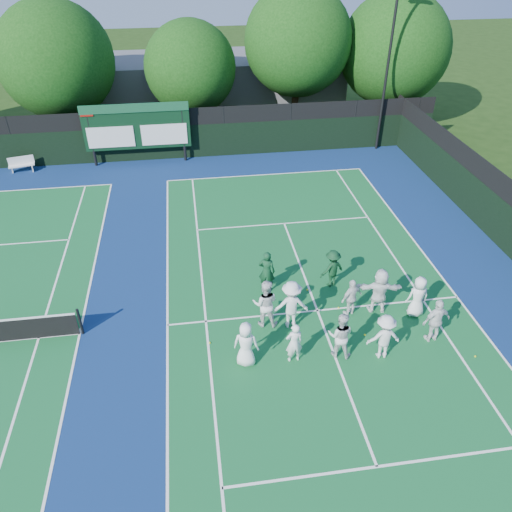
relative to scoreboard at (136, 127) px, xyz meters
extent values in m
plane|color=#1B360E|center=(7.01, -15.59, -2.19)|extent=(120.00, 120.00, 0.00)
cube|color=navy|center=(1.01, -14.59, -2.19)|extent=(34.00, 32.00, 0.01)
cube|color=#135D2B|center=(7.01, -14.59, -2.18)|extent=(10.97, 23.77, 0.00)
cube|color=white|center=(7.01, -2.70, -2.18)|extent=(10.97, 0.08, 0.00)
cube|color=white|center=(1.53, -14.59, -2.18)|extent=(0.08, 23.77, 0.00)
cube|color=white|center=(12.50, -14.59, -2.18)|extent=(0.08, 23.77, 0.00)
cube|color=white|center=(2.90, -14.59, -2.18)|extent=(0.08, 23.77, 0.00)
cube|color=white|center=(11.13, -14.59, -2.18)|extent=(0.08, 23.77, 0.00)
cube|color=white|center=(7.01, -20.99, -2.18)|extent=(8.23, 0.08, 0.00)
cube|color=white|center=(7.01, -8.19, -2.18)|extent=(8.23, 0.08, 0.00)
cube|color=white|center=(7.01, -14.59, -2.18)|extent=(0.08, 12.80, 0.00)
cube|color=white|center=(-6.99, -2.70, -2.18)|extent=(10.97, 0.08, 0.00)
cube|color=white|center=(-1.50, -14.59, -2.18)|extent=(0.08, 23.77, 0.00)
cube|color=white|center=(-2.87, -14.59, -2.18)|extent=(0.08, 23.77, 0.00)
cube|color=black|center=(1.01, 0.41, -1.19)|extent=(34.00, 0.08, 2.00)
cube|color=black|center=(1.01, 0.41, 0.31)|extent=(34.00, 0.05, 1.00)
cylinder|color=black|center=(-2.59, 0.01, -0.44)|extent=(0.16, 0.16, 3.50)
cylinder|color=black|center=(2.61, 0.01, -0.44)|extent=(0.16, 0.16, 3.50)
cube|color=black|center=(0.01, 0.01, 0.01)|extent=(6.00, 0.15, 2.60)
cube|color=#164D2D|center=(0.01, -0.09, 1.11)|extent=(6.00, 0.05, 0.50)
cube|color=silver|center=(-1.49, -0.09, -0.49)|extent=(2.60, 0.04, 1.20)
cube|color=silver|center=(1.51, -0.09, -0.49)|extent=(2.60, 0.04, 1.20)
cube|color=maroon|center=(-2.59, -0.09, 1.01)|extent=(0.70, 0.04, 0.50)
cube|color=#5C5D62|center=(5.01, 8.41, -0.19)|extent=(18.00, 6.00, 4.00)
cylinder|color=black|center=(14.51, 0.11, 2.81)|extent=(0.16, 0.16, 10.00)
cylinder|color=black|center=(-1.39, -14.59, -1.64)|extent=(0.10, 0.10, 1.10)
cube|color=white|center=(-6.63, -0.29, -1.80)|extent=(1.43, 0.70, 0.06)
cube|color=white|center=(-6.63, -0.15, -1.55)|extent=(1.35, 0.39, 0.46)
cube|color=white|center=(-7.19, -0.29, -2.01)|extent=(0.13, 0.33, 0.37)
cube|color=white|center=(-6.08, -0.29, -2.01)|extent=(0.13, 0.33, 0.37)
cylinder|color=black|center=(-4.47, 3.91, -0.92)|extent=(0.44, 0.44, 2.54)
sphere|color=#0F390D|center=(-4.47, 3.91, 2.90)|extent=(6.80, 6.80, 6.80)
sphere|color=#0F390D|center=(-3.87, 4.21, 2.22)|extent=(4.76, 4.76, 4.76)
cylinder|color=black|center=(3.35, 3.91, -1.05)|extent=(0.44, 0.44, 2.28)
sphere|color=#0F390D|center=(3.35, 3.91, 2.20)|extent=(5.63, 5.63, 5.63)
sphere|color=#0F390D|center=(3.95, 4.21, 1.64)|extent=(3.94, 3.94, 3.94)
cylinder|color=black|center=(10.04, 3.91, -0.57)|extent=(0.44, 0.44, 3.24)
sphere|color=#0F390D|center=(10.04, 3.91, 3.54)|extent=(6.64, 6.64, 6.64)
sphere|color=#0F390D|center=(10.64, 4.21, 2.88)|extent=(4.65, 4.65, 4.65)
cylinder|color=black|center=(16.38, 3.91, -0.97)|extent=(0.44, 0.44, 2.43)
sphere|color=#0F390D|center=(16.38, 3.91, 2.87)|extent=(7.01, 7.01, 7.01)
sphere|color=#0F390D|center=(16.98, 4.21, 2.17)|extent=(4.91, 4.91, 4.91)
sphere|color=#CBD418|center=(7.82, -14.57, -2.16)|extent=(0.07, 0.07, 0.07)
sphere|color=#CBD418|center=(11.60, -17.63, -2.16)|extent=(0.07, 0.07, 0.07)
sphere|color=#CBD418|center=(2.96, -15.72, -2.16)|extent=(0.07, 0.07, 0.07)
sphere|color=#CBD418|center=(6.92, -13.35, -2.16)|extent=(0.07, 0.07, 0.07)
sphere|color=#CBD418|center=(8.32, -16.11, -2.16)|extent=(0.07, 0.07, 0.07)
imported|color=white|center=(4.07, -16.78, -1.36)|extent=(0.93, 0.74, 1.66)
imported|color=white|center=(5.62, -16.88, -1.42)|extent=(0.59, 0.42, 1.54)
imported|color=silver|center=(7.14, -16.84, -1.33)|extent=(1.00, 0.89, 1.71)
imported|color=silver|center=(8.53, -17.11, -1.35)|extent=(1.11, 0.66, 1.68)
imported|color=white|center=(10.52, -16.63, -1.33)|extent=(1.06, 0.59, 1.72)
imported|color=silver|center=(4.98, -15.00, -1.25)|extent=(1.04, 0.88, 1.87)
imported|color=silver|center=(5.86, -15.21, -1.25)|extent=(1.25, 0.77, 1.88)
imported|color=white|center=(8.13, -14.92, -1.43)|extent=(0.97, 0.70, 1.52)
imported|color=white|center=(9.17, -14.86, -1.28)|extent=(1.75, 0.82, 1.81)
imported|color=white|center=(10.46, -15.28, -1.37)|extent=(0.82, 0.55, 1.64)
imported|color=#103C20|center=(5.36, -13.04, -1.32)|extent=(0.74, 0.61, 1.74)
imported|color=#0E361B|center=(7.91, -13.13, -1.40)|extent=(1.17, 0.92, 1.59)
camera|label=1|loc=(2.72, -28.19, 9.84)|focal=35.00mm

